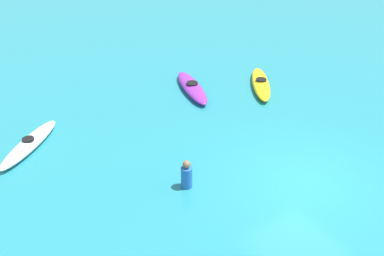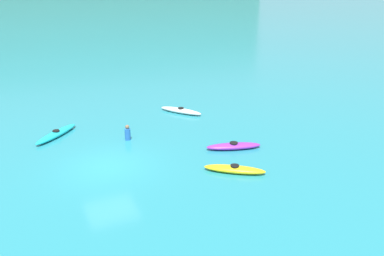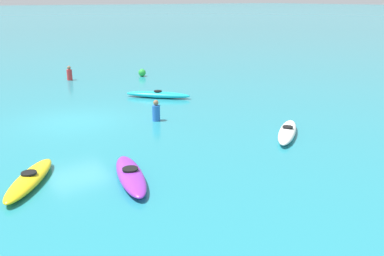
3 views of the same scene
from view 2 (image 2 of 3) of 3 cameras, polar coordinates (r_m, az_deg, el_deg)
ground_plane at (r=20.66m, az=-11.37°, el=-5.17°), size 600.00×600.00×0.00m
kayak_cyan at (r=24.91m, az=-18.02°, el=-0.75°), size 2.85×2.77×0.37m
kayak_white at (r=27.51m, az=-1.53°, el=2.38°), size 2.30×2.72×0.37m
kayak_purple at (r=22.19m, az=5.70°, el=-2.47°), size 2.99×1.49×0.37m
kayak_yellow at (r=19.74m, az=5.84°, el=-5.62°), size 2.73×2.20×0.37m
person_by_kayaks at (r=23.43m, az=-8.78°, el=-0.71°), size 0.45×0.45×0.88m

